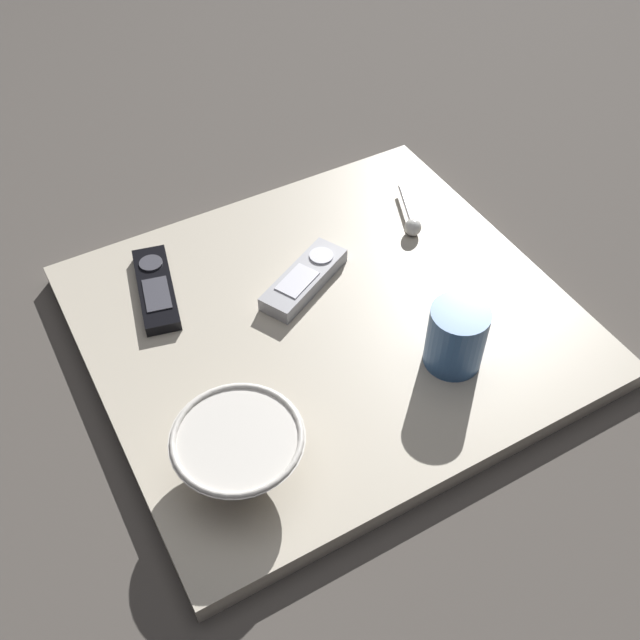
# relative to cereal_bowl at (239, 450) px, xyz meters

# --- Properties ---
(ground_plane) EXTENTS (6.00, 6.00, 0.00)m
(ground_plane) POSITION_rel_cereal_bowl_xyz_m (0.17, -0.22, -0.07)
(ground_plane) COLOR #47423D
(table) EXTENTS (0.61, 0.68, 0.03)m
(table) POSITION_rel_cereal_bowl_xyz_m (0.17, -0.22, -0.06)
(table) COLOR #B7AD99
(table) RESTS_ON ground
(cereal_bowl) EXTENTS (0.16, 0.16, 0.07)m
(cereal_bowl) POSITION_rel_cereal_bowl_xyz_m (0.00, 0.00, 0.00)
(cereal_bowl) COLOR beige
(cereal_bowl) RESTS_ON table
(coffee_mug) EXTENTS (0.08, 0.08, 0.10)m
(coffee_mug) POSITION_rel_cereal_bowl_xyz_m (0.01, -0.33, 0.01)
(coffee_mug) COLOR #33598C
(coffee_mug) RESTS_ON table
(teaspoon) EXTENTS (0.12, 0.06, 0.03)m
(teaspoon) POSITION_rel_cereal_bowl_xyz_m (0.27, -0.43, -0.03)
(teaspoon) COLOR silver
(teaspoon) RESTS_ON table
(tv_remote_near) EXTENTS (0.18, 0.09, 0.02)m
(tv_remote_near) POSITION_rel_cereal_bowl_xyz_m (0.34, -0.02, -0.03)
(tv_remote_near) COLOR black
(tv_remote_near) RESTS_ON table
(tv_remote_far) EXTENTS (0.12, 0.17, 0.03)m
(tv_remote_far) POSITION_rel_cereal_bowl_xyz_m (0.24, -0.22, -0.03)
(tv_remote_far) COLOR #9E9EA3
(tv_remote_far) RESTS_ON table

